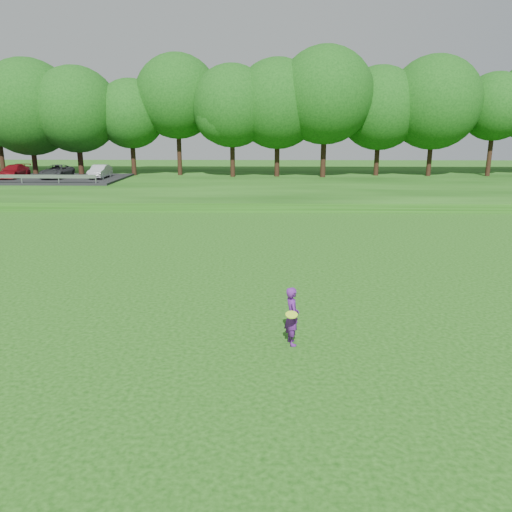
{
  "coord_description": "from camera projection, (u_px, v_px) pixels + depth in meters",
  "views": [
    {
      "loc": [
        1.29,
        -13.02,
        5.48
      ],
      "look_at": [
        0.98,
        2.92,
        1.3
      ],
      "focal_mm": 35.0,
      "sensor_mm": 36.0,
      "label": 1
    }
  ],
  "objects": [
    {
      "name": "berm",
      "position": [
        252.0,
        182.0,
        46.81
      ],
      "size": [
        130.0,
        30.0,
        0.6
      ],
      "primitive_type": "cube",
      "color": "#133F0C",
      "rests_on": "ground"
    },
    {
      "name": "walking_path",
      "position": [
        246.0,
        210.0,
        33.34
      ],
      "size": [
        130.0,
        1.6,
        0.04
      ],
      "primitive_type": "cube",
      "color": "gray",
      "rests_on": "ground"
    },
    {
      "name": "woman",
      "position": [
        292.0,
        316.0,
        12.73
      ],
      "size": [
        0.49,
        0.93,
        1.54
      ],
      "color": "#5A1C7E",
      "rests_on": "ground"
    },
    {
      "name": "treeline",
      "position": [
        253.0,
        98.0,
        48.7
      ],
      "size": [
        104.0,
        7.0,
        15.0
      ],
      "primitive_type": null,
      "color": "#0F3E0E",
      "rests_on": "berm"
    },
    {
      "name": "ground",
      "position": [
        219.0,
        327.0,
        14.01
      ],
      "size": [
        140.0,
        140.0,
        0.0
      ],
      "primitive_type": "plane",
      "color": "#133F0C",
      "rests_on": "ground"
    }
  ]
}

